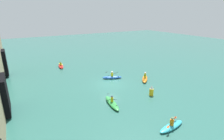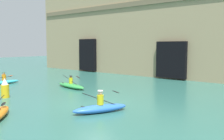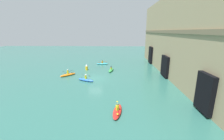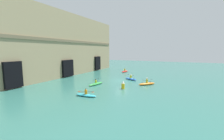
# 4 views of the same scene
# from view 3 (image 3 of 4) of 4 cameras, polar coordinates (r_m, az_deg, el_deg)

# --- Properties ---
(ground_plane) EXTENTS (120.00, 120.00, 0.00)m
(ground_plane) POSITION_cam_3_polar(r_m,az_deg,el_deg) (27.45, -6.48, -3.10)
(ground_plane) COLOR #2D665B
(cliff_bluff) EXTENTS (42.69, 7.23, 14.76)m
(cliff_bluff) POSITION_cam_3_polar(r_m,az_deg,el_deg) (30.19, 26.85, 11.27)
(cliff_bluff) COLOR #9E8966
(cliff_bluff) RESTS_ON ground
(kayak_cyan) EXTENTS (1.04, 3.04, 1.08)m
(kayak_cyan) POSITION_cam_3_polar(r_m,az_deg,el_deg) (38.54, -3.72, 2.45)
(kayak_cyan) COLOR #33B2C6
(kayak_cyan) RESTS_ON ground
(kayak_blue) EXTENTS (1.92, 3.06, 1.18)m
(kayak_blue) POSITION_cam_3_polar(r_m,az_deg,el_deg) (26.02, -9.93, -3.63)
(kayak_blue) COLOR blue
(kayak_blue) RESTS_ON ground
(kayak_red) EXTENTS (3.23, 1.27, 1.06)m
(kayak_red) POSITION_cam_3_polar(r_m,az_deg,el_deg) (16.19, 2.04, -15.35)
(kayak_red) COLOR red
(kayak_red) RESTS_ON ground
(kayak_green) EXTENTS (3.65, 1.32, 1.08)m
(kayak_green) POSITION_cam_3_polar(r_m,az_deg,el_deg) (32.24, -0.36, 0.06)
(kayak_green) COLOR green
(kayak_green) RESTS_ON ground
(kayak_orange) EXTENTS (2.93, 2.78, 1.24)m
(kayak_orange) POSITION_cam_3_polar(r_m,az_deg,el_deg) (29.87, -16.44, -1.65)
(kayak_orange) COLOR orange
(kayak_orange) RESTS_ON ground
(marker_buoy) EXTENTS (0.53, 0.53, 1.33)m
(marker_buoy) POSITION_cam_3_polar(r_m,az_deg,el_deg) (33.24, -9.67, 1.02)
(marker_buoy) COLOR yellow
(marker_buoy) RESTS_ON ground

